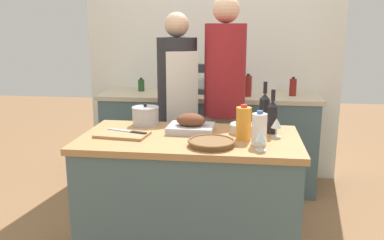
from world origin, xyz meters
TOP-DOWN VIEW (x-y plane):
  - kitchen_island at (0.00, 0.00)m, footprint 1.38×0.74m
  - back_counter at (0.00, 1.37)m, footprint 2.07×0.60m
  - back_wall at (0.00, 1.72)m, footprint 2.57×0.10m
  - roasting_pan at (-0.01, 0.11)m, footprint 0.30×0.25m
  - wicker_basket at (0.15, -0.19)m, footprint 0.27×0.27m
  - cutting_board at (-0.42, -0.05)m, footprint 0.34×0.23m
  - stock_pot at (-0.35, 0.27)m, footprint 0.19×0.19m
  - mixing_bowl at (0.33, 0.13)m, footprint 0.18×0.18m
  - juice_jug at (0.34, -0.03)m, footprint 0.09×0.09m
  - milk_jug at (0.43, -0.13)m, footprint 0.09×0.09m
  - wine_bottle_green at (0.47, 0.30)m, footprint 0.07×0.07m
  - wine_bottle_dark at (0.52, 0.15)m, footprint 0.07×0.07m
  - wine_glass_left at (0.54, 0.05)m, footprint 0.07×0.07m
  - wine_glass_right at (0.43, -0.25)m, footprint 0.07×0.07m
  - knife_chef at (-0.40, -0.00)m, footprint 0.28×0.12m
  - stand_mixer at (-0.02, 1.37)m, footprint 0.18×0.14m
  - condiment_bottle_tall at (0.78, 1.35)m, footprint 0.06×0.06m
  - condiment_bottle_short at (-0.68, 1.44)m, footprint 0.06×0.06m
  - condiment_bottle_extra at (0.37, 1.27)m, footprint 0.07×0.07m
  - person_cook_aproned at (-0.20, 0.73)m, footprint 0.34×0.36m
  - person_cook_guest at (0.18, 0.72)m, footprint 0.32×0.32m

SIDE VIEW (x-z plane):
  - kitchen_island at x=0.00m, z-range 0.00..0.87m
  - back_counter at x=0.00m, z-range 0.00..0.92m
  - cutting_board at x=-0.42m, z-range 0.87..0.89m
  - wicker_basket at x=0.15m, z-range 0.87..0.91m
  - knife_chef at x=-0.40m, z-range 0.88..0.89m
  - mixing_bowl at x=0.33m, z-range 0.87..0.94m
  - roasting_pan at x=-0.01m, z-range 0.85..0.98m
  - person_cook_aproned at x=-0.20m, z-range 0.09..1.75m
  - stock_pot at x=-0.35m, z-range 0.86..1.01m
  - wine_glass_right at x=0.43m, z-range 0.89..1.01m
  - wine_glass_left at x=0.54m, z-range 0.89..1.01m
  - milk_jug at x=0.43m, z-range 0.86..1.06m
  - juice_jug at x=0.34m, z-range 0.86..1.08m
  - condiment_bottle_short at x=-0.68m, z-range 0.91..1.04m
  - wine_bottle_dark at x=0.52m, z-range 0.84..1.12m
  - person_cook_guest at x=0.18m, z-range 0.11..1.88m
  - wine_bottle_green at x=0.47m, z-range 0.84..1.15m
  - condiment_bottle_tall at x=0.78m, z-range 0.91..1.08m
  - condiment_bottle_extra at x=0.37m, z-range 0.91..1.11m
  - stand_mixer at x=-0.02m, z-range 0.89..1.17m
  - back_wall at x=0.00m, z-range 0.00..2.55m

